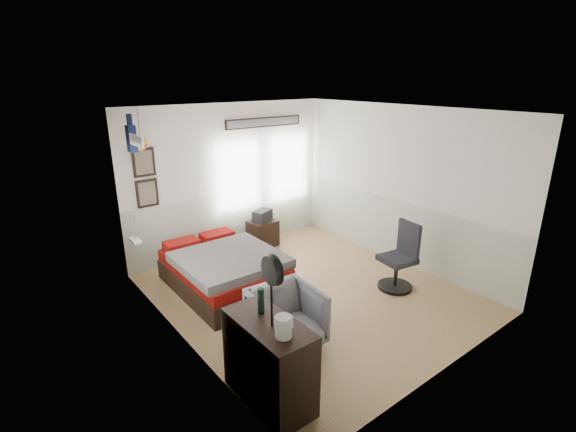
{
  "coord_description": "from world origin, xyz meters",
  "views": [
    {
      "loc": [
        -3.71,
        -4.25,
        3.14
      ],
      "look_at": [
        -0.1,
        0.4,
        1.15
      ],
      "focal_mm": 26.0,
      "sensor_mm": 36.0,
      "label": 1
    }
  ],
  "objects_px": {
    "dresser": "(269,361)",
    "nightstand": "(263,234)",
    "task_chair": "(400,262)",
    "bed": "(224,270)",
    "armchair": "(286,318)"
  },
  "relations": [
    {
      "from": "bed",
      "to": "nightstand",
      "type": "distance_m",
      "value": 1.77
    },
    {
      "from": "dresser",
      "to": "task_chair",
      "type": "relative_size",
      "value": 0.95
    },
    {
      "from": "task_chair",
      "to": "nightstand",
      "type": "bearing_deg",
      "value": 113.97
    },
    {
      "from": "dresser",
      "to": "nightstand",
      "type": "distance_m",
      "value": 4.04
    },
    {
      "from": "dresser",
      "to": "task_chair",
      "type": "bearing_deg",
      "value": 13.42
    },
    {
      "from": "nightstand",
      "to": "task_chair",
      "type": "bearing_deg",
      "value": -79.79
    },
    {
      "from": "bed",
      "to": "armchair",
      "type": "height_order",
      "value": "armchair"
    },
    {
      "from": "dresser",
      "to": "task_chair",
      "type": "distance_m",
      "value": 3.04
    },
    {
      "from": "armchair",
      "to": "nightstand",
      "type": "distance_m",
      "value": 3.14
    },
    {
      "from": "dresser",
      "to": "task_chair",
      "type": "xyz_separation_m",
      "value": [
        2.95,
        0.7,
        -0.02
      ]
    },
    {
      "from": "bed",
      "to": "task_chair",
      "type": "bearing_deg",
      "value": -36.66
    },
    {
      "from": "bed",
      "to": "task_chair",
      "type": "distance_m",
      "value": 2.7
    },
    {
      "from": "bed",
      "to": "nightstand",
      "type": "xyz_separation_m",
      "value": [
        1.43,
        1.03,
        -0.05
      ]
    },
    {
      "from": "nightstand",
      "to": "bed",
      "type": "bearing_deg",
      "value": -149.2
    },
    {
      "from": "dresser",
      "to": "armchair",
      "type": "height_order",
      "value": "dresser"
    }
  ]
}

